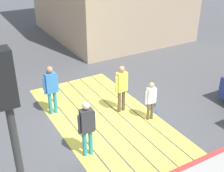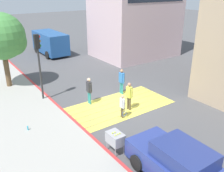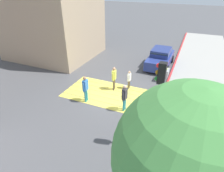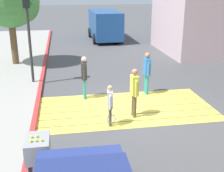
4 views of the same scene
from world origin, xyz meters
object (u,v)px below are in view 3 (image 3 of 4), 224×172
(pedestrian_adult_trailing, at_px, (85,87))
(car_parked_near_curb, at_px, (160,58))
(street_tree, at_px, (183,157))
(pedestrian_adult_side, at_px, (125,96))
(pedestrian_child_with_racket, at_px, (129,79))
(water_bottle, at_px, (200,114))
(tennis_ball_cart, at_px, (165,72))
(pedestrian_adult_lead, at_px, (114,77))
(traffic_light_corner, at_px, (159,91))

(pedestrian_adult_trailing, bearing_deg, car_parked_near_curb, -112.26)
(car_parked_near_curb, bearing_deg, street_tree, 101.54)
(street_tree, height_order, pedestrian_adult_side, street_tree)
(pedestrian_adult_trailing, distance_m, pedestrian_child_with_racket, 3.31)
(water_bottle, bearing_deg, tennis_ball_cart, -54.85)
(pedestrian_adult_lead, relative_size, pedestrian_child_with_racket, 1.25)
(car_parked_near_curb, xyz_separation_m, pedestrian_adult_trailing, (3.16, 7.71, 0.29))
(street_tree, bearing_deg, traffic_light_corner, -71.91)
(pedestrian_adult_lead, distance_m, pedestrian_child_with_racket, 1.10)
(car_parked_near_curb, relative_size, tennis_ball_cart, 4.26)
(traffic_light_corner, height_order, tennis_ball_cart, traffic_light_corner)
(car_parked_near_curb, xyz_separation_m, pedestrian_adult_lead, (2.12, 5.61, 0.26))
(water_bottle, relative_size, pedestrian_child_with_racket, 0.16)
(tennis_ball_cart, bearing_deg, street_tree, 99.81)
(pedestrian_adult_trailing, distance_m, pedestrian_adult_side, 2.57)
(car_parked_near_curb, xyz_separation_m, pedestrian_child_with_racket, (1.19, 5.05, 0.04))
(traffic_light_corner, relative_size, street_tree, 0.80)
(tennis_ball_cart, height_order, pedestrian_adult_side, pedestrian_adult_side)
(tennis_ball_cart, xyz_separation_m, pedestrian_adult_trailing, (4.06, 4.91, 0.33))
(water_bottle, bearing_deg, pedestrian_adult_lead, -10.04)
(traffic_light_corner, xyz_separation_m, pedestrian_adult_lead, (3.70, -4.22, -2.04))
(car_parked_near_curb, bearing_deg, pedestrian_adult_lead, 69.33)
(water_bottle, xyz_separation_m, pedestrian_adult_trailing, (6.75, 1.09, 0.80))
(street_tree, bearing_deg, pedestrian_adult_side, -59.78)
(pedestrian_adult_trailing, bearing_deg, pedestrian_adult_lead, -116.32)
(car_parked_near_curb, bearing_deg, pedestrian_child_with_racket, 76.70)
(street_tree, height_order, pedestrian_child_with_racket, street_tree)
(pedestrian_adult_side, height_order, pedestrian_child_with_racket, pedestrian_adult_side)
(pedestrian_adult_lead, bearing_deg, car_parked_near_curb, -110.67)
(traffic_light_corner, xyz_separation_m, street_tree, (-1.14, 3.50, 0.59))
(water_bottle, relative_size, pedestrian_adult_side, 0.13)
(car_parked_near_curb, distance_m, traffic_light_corner, 10.22)
(traffic_light_corner, distance_m, tennis_ball_cart, 7.44)
(pedestrian_adult_trailing, bearing_deg, tennis_ball_cart, -129.55)
(tennis_ball_cart, height_order, pedestrian_adult_lead, pedestrian_adult_lead)
(pedestrian_adult_trailing, bearing_deg, pedestrian_adult_side, -178.45)
(tennis_ball_cart, bearing_deg, car_parked_near_curb, -72.19)
(pedestrian_adult_lead, height_order, pedestrian_adult_trailing, pedestrian_adult_trailing)
(pedestrian_adult_lead, bearing_deg, water_bottle, 169.96)
(street_tree, xyz_separation_m, pedestrian_adult_side, (3.31, -5.69, -2.63))
(tennis_ball_cart, bearing_deg, water_bottle, 125.15)
(pedestrian_adult_trailing, bearing_deg, pedestrian_child_with_racket, -126.43)
(car_parked_near_curb, xyz_separation_m, tennis_ball_cart, (-0.90, 2.80, -0.04))
(water_bottle, bearing_deg, pedestrian_child_with_racket, -18.14)
(water_bottle, relative_size, pedestrian_adult_trailing, 0.12)
(car_parked_near_curb, bearing_deg, pedestrian_adult_trailing, 67.74)
(pedestrian_child_with_racket, bearing_deg, traffic_light_corner, 120.13)
(water_bottle, xyz_separation_m, pedestrian_child_with_racket, (4.78, -1.57, 0.55))
(pedestrian_adult_side, bearing_deg, pedestrian_adult_lead, -53.13)
(pedestrian_adult_trailing, xyz_separation_m, pedestrian_child_with_racket, (-1.96, -2.66, -0.25))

